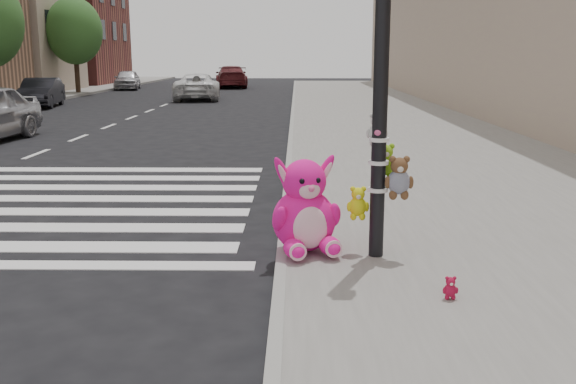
# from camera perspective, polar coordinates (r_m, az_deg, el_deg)

# --- Properties ---
(ground) EXTENTS (120.00, 120.00, 0.00)m
(ground) POSITION_cam_1_polar(r_m,az_deg,el_deg) (5.82, -16.80, -12.03)
(ground) COLOR black
(ground) RESTS_ON ground
(sidewalk_near) EXTENTS (7.00, 80.00, 0.14)m
(sidewalk_near) POSITION_cam_1_polar(r_m,az_deg,el_deg) (15.57, 12.98, 3.47)
(sidewalk_near) COLOR slate
(sidewalk_near) RESTS_ON ground
(curb_edge) EXTENTS (0.12, 80.00, 0.15)m
(curb_edge) POSITION_cam_1_polar(r_m,az_deg,el_deg) (15.22, 0.16, 3.59)
(curb_edge) COLOR gray
(curb_edge) RESTS_ON ground
(bld_far_d) EXTENTS (6.00, 8.00, 10.00)m
(bld_far_d) POSITION_cam_1_polar(r_m,az_deg,el_deg) (43.68, -23.23, 14.70)
(bld_far_d) COLOR tan
(bld_far_d) RESTS_ON ground
(bld_far_e) EXTENTS (6.00, 10.00, 9.00)m
(bld_far_e) POSITION_cam_1_polar(r_m,az_deg,el_deg) (53.92, -18.38, 13.85)
(bld_far_e) COLOR brown
(bld_far_e) RESTS_ON ground
(signal_pole) EXTENTS (0.71, 0.49, 4.00)m
(signal_pole) POSITION_cam_1_polar(r_m,az_deg,el_deg) (6.95, 8.39, 7.05)
(signal_pole) COLOR black
(signal_pole) RESTS_ON sidewalk_near
(tree_far_c) EXTENTS (3.20, 3.20, 5.44)m
(tree_far_c) POSITION_cam_1_polar(r_m,az_deg,el_deg) (40.21, -18.47, 13.41)
(tree_far_c) COLOR #382619
(tree_far_c) RESTS_ON sidewalk_far
(pink_bunny) EXTENTS (0.88, 0.97, 1.12)m
(pink_bunny) POSITION_cam_1_polar(r_m,az_deg,el_deg) (7.19, 1.52, -1.83)
(pink_bunny) COLOR #FF1595
(pink_bunny) RESTS_ON sidewalk_near
(red_teddy) EXTENTS (0.15, 0.11, 0.22)m
(red_teddy) POSITION_cam_1_polar(r_m,az_deg,el_deg) (6.10, 14.23, -8.25)
(red_teddy) COLOR #AE1136
(red_teddy) RESTS_ON sidewalk_near
(car_dark_far) EXTENTS (1.99, 4.12, 1.30)m
(car_dark_far) POSITION_cam_1_polar(r_m,az_deg,el_deg) (31.20, -21.10, 8.25)
(car_dark_far) COLOR black
(car_dark_far) RESTS_ON ground
(car_white_near) EXTENTS (2.76, 5.11, 1.36)m
(car_white_near) POSITION_cam_1_polar(r_m,az_deg,el_deg) (34.29, -8.06, 9.26)
(car_white_near) COLOR silver
(car_white_near) RESTS_ON ground
(car_maroon_near) EXTENTS (2.84, 5.53, 1.54)m
(car_maroon_near) POSITION_cam_1_polar(r_m,az_deg,el_deg) (46.47, -5.07, 10.16)
(car_maroon_near) COLOR #57191C
(car_maroon_near) RESTS_ON ground
(car_silver_deep) EXTENTS (2.17, 4.11, 1.33)m
(car_silver_deep) POSITION_cam_1_polar(r_m,az_deg,el_deg) (45.26, -14.10, 9.67)
(car_silver_deep) COLOR #BBBAC0
(car_silver_deep) RESTS_ON ground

